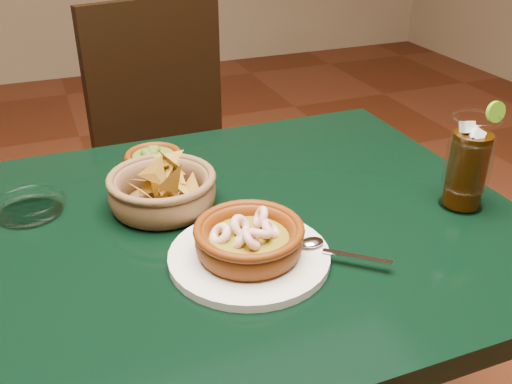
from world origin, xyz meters
name	(u,v)px	position (x,y,z in m)	size (l,w,h in m)	color
dining_table	(177,281)	(0.00, 0.00, 0.65)	(1.20, 0.80, 0.75)	black
dining_chair	(182,159)	(0.19, 0.71, 0.54)	(0.55, 0.55, 0.98)	black
shrimp_plate	(249,243)	(0.09, -0.12, 0.78)	(0.31, 0.25, 0.08)	silver
chip_basket	(163,190)	(0.01, 0.09, 0.78)	(0.22, 0.22, 0.13)	brown
guacamole_ramekin	(154,160)	(0.02, 0.24, 0.77)	(0.14, 0.14, 0.05)	#521F04
cola_drink	(468,164)	(0.50, -0.10, 0.83)	(0.17, 0.17, 0.19)	white
glass_ashtray	(29,206)	(-0.22, 0.16, 0.76)	(0.13, 0.13, 0.03)	white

